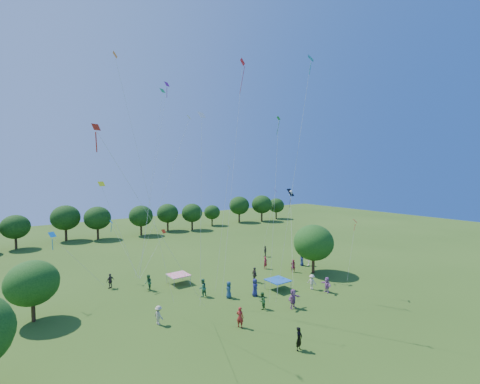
{
  "coord_description": "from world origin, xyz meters",
  "views": [
    {
      "loc": [
        -17.24,
        -9.8,
        12.85
      ],
      "look_at": [
        0.0,
        14.0,
        11.0
      ],
      "focal_mm": 24.0,
      "sensor_mm": 36.0,
      "label": 1
    }
  ],
  "objects_px": {
    "tent_red_stripe": "(178,275)",
    "red_high_kite": "(239,101)",
    "near_tree_north": "(32,283)",
    "pirate_kite": "(291,194)",
    "near_tree_east": "(314,243)",
    "tent_blue": "(278,280)",
    "man_in_black": "(299,339)"
  },
  "relations": [
    {
      "from": "tent_blue",
      "to": "near_tree_north",
      "type": "bearing_deg",
      "value": 162.87
    },
    {
      "from": "near_tree_east",
      "to": "red_high_kite",
      "type": "relative_size",
      "value": 0.26
    },
    {
      "from": "near_tree_north",
      "to": "man_in_black",
      "type": "bearing_deg",
      "value": -47.39
    },
    {
      "from": "tent_blue",
      "to": "pirate_kite",
      "type": "xyz_separation_m",
      "value": [
        3.96,
        2.13,
        9.13
      ]
    },
    {
      "from": "near_tree_north",
      "to": "near_tree_east",
      "type": "height_order",
      "value": "near_tree_east"
    },
    {
      "from": "red_high_kite",
      "to": "near_tree_east",
      "type": "bearing_deg",
      "value": -7.0
    },
    {
      "from": "near_tree_north",
      "to": "tent_red_stripe",
      "type": "relative_size",
      "value": 2.4
    },
    {
      "from": "tent_red_stripe",
      "to": "man_in_black",
      "type": "bearing_deg",
      "value": -86.42
    },
    {
      "from": "near_tree_north",
      "to": "red_high_kite",
      "type": "bearing_deg",
      "value": -11.4
    },
    {
      "from": "near_tree_east",
      "to": "tent_blue",
      "type": "bearing_deg",
      "value": -167.65
    },
    {
      "from": "tent_red_stripe",
      "to": "man_in_black",
      "type": "xyz_separation_m",
      "value": [
        1.11,
        -17.77,
        -0.19
      ]
    },
    {
      "from": "pirate_kite",
      "to": "near_tree_east",
      "type": "bearing_deg",
      "value": -7.38
    },
    {
      "from": "man_in_black",
      "to": "near_tree_north",
      "type": "bearing_deg",
      "value": 116.49
    },
    {
      "from": "tent_red_stripe",
      "to": "near_tree_north",
      "type": "bearing_deg",
      "value": -175.01
    },
    {
      "from": "near_tree_east",
      "to": "pirate_kite",
      "type": "xyz_separation_m",
      "value": [
        -3.64,
        0.47,
        6.26
      ]
    },
    {
      "from": "man_in_black",
      "to": "red_high_kite",
      "type": "height_order",
      "value": "red_high_kite"
    },
    {
      "from": "red_high_kite",
      "to": "near_tree_north",
      "type": "bearing_deg",
      "value": 168.6
    },
    {
      "from": "man_in_black",
      "to": "tent_blue",
      "type": "bearing_deg",
      "value": 38.53
    },
    {
      "from": "tent_red_stripe",
      "to": "red_high_kite",
      "type": "xyz_separation_m",
      "value": [
        4.96,
        -5.07,
        19.4
      ]
    },
    {
      "from": "tent_blue",
      "to": "man_in_black",
      "type": "bearing_deg",
      "value": -125.36
    },
    {
      "from": "near_tree_north",
      "to": "near_tree_east",
      "type": "xyz_separation_m",
      "value": [
        29.71,
        -5.15,
        0.54
      ]
    },
    {
      "from": "tent_red_stripe",
      "to": "pirate_kite",
      "type": "bearing_deg",
      "value": -26.28
    },
    {
      "from": "near_tree_north",
      "to": "pirate_kite",
      "type": "bearing_deg",
      "value": -10.18
    },
    {
      "from": "near_tree_east",
      "to": "red_high_kite",
      "type": "xyz_separation_m",
      "value": [
        -10.65,
        1.31,
        16.53
      ]
    },
    {
      "from": "near_tree_east",
      "to": "near_tree_north",
      "type": "bearing_deg",
      "value": 170.16
    },
    {
      "from": "man_in_black",
      "to": "pirate_kite",
      "type": "bearing_deg",
      "value": 31.4
    },
    {
      "from": "near_tree_north",
      "to": "tent_blue",
      "type": "distance_m",
      "value": 23.26
    },
    {
      "from": "near_tree_north",
      "to": "pirate_kite",
      "type": "relative_size",
      "value": 0.56
    },
    {
      "from": "man_in_black",
      "to": "pirate_kite",
      "type": "relative_size",
      "value": 0.18
    },
    {
      "from": "red_high_kite",
      "to": "pirate_kite",
      "type": "bearing_deg",
      "value": -6.81
    },
    {
      "from": "near_tree_north",
      "to": "man_in_black",
      "type": "xyz_separation_m",
      "value": [
        15.21,
        -16.54,
        -2.52
      ]
    },
    {
      "from": "tent_red_stripe",
      "to": "man_in_black",
      "type": "relative_size",
      "value": 1.3
    }
  ]
}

